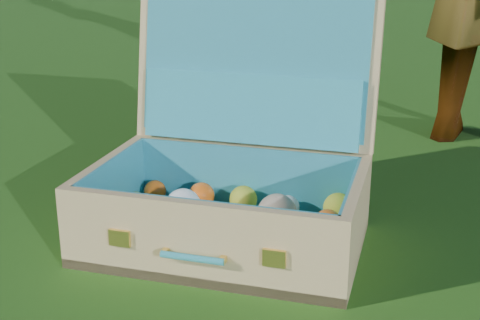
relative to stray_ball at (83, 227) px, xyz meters
name	(u,v)px	position (x,y,z in m)	size (l,w,h in m)	color
ground	(282,271)	(0.45, 0.05, -0.03)	(60.00, 60.00, 0.00)	#215114
stray_ball	(83,227)	(0.00, 0.00, 0.00)	(0.06, 0.06, 0.06)	#4370AE
suitcase	(237,168)	(0.29, 0.18, 0.12)	(0.64, 0.56, 0.55)	#DDB777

